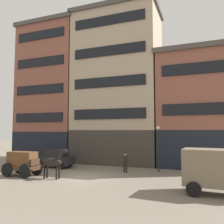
{
  "coord_description": "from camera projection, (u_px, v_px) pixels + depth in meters",
  "views": [
    {
      "loc": [
        9.16,
        -17.1,
        3.71
      ],
      "look_at": [
        1.88,
        1.87,
        5.3
      ],
      "focal_mm": 38.23,
      "sensor_mm": 36.0,
      "label": 1
    }
  ],
  "objects": [
    {
      "name": "ground_plane",
      "position": [
        82.0,
        177.0,
        18.9
      ],
      "size": [
        120.0,
        120.0,
        0.0
      ],
      "primitive_type": "plane",
      "color": "slate"
    },
    {
      "name": "building_far_left",
      "position": [
        53.0,
        91.0,
        31.61
      ],
      "size": [
        8.5,
        6.24,
        17.69
      ],
      "color": "black",
      "rests_on": "ground_plane"
    },
    {
      "name": "building_center_left",
      "position": [
        117.0,
        86.0,
        28.39
      ],
      "size": [
        10.28,
        6.24,
        18.06
      ],
      "color": "#38332D",
      "rests_on": "ground_plane"
    },
    {
      "name": "building_center_right",
      "position": [
        202.0,
        108.0,
        24.82
      ],
      "size": [
        9.1,
        6.24,
        12.04
      ],
      "color": "black",
      "rests_on": "ground_plane"
    },
    {
      "name": "cargo_wagon",
      "position": [
        23.0,
        162.0,
        19.5
      ],
      "size": [
        2.91,
        1.51,
        1.98
      ],
      "color": "#3D2819",
      "rests_on": "ground_plane"
    },
    {
      "name": "draft_horse",
      "position": [
        53.0,
        162.0,
        18.46
      ],
      "size": [
        2.34,
        0.61,
        2.3
      ],
      "color": "black",
      "rests_on": "ground_plane"
    },
    {
      "name": "delivery_truck_near",
      "position": [
        219.0,
        170.0,
        13.76
      ],
      "size": [
        4.46,
        2.4,
        2.62
      ],
      "color": "maroon",
      "rests_on": "ground_plane"
    },
    {
      "name": "sedan_dark",
      "position": [
        56.0,
        158.0,
        24.09
      ],
      "size": [
        3.7,
        1.86,
        1.83
      ],
      "color": "black",
      "rests_on": "ground_plane"
    },
    {
      "name": "pedestrian_officer",
      "position": [
        125.0,
        161.0,
        21.16
      ],
      "size": [
        0.49,
        0.49,
        1.79
      ],
      "color": "black",
      "rests_on": "ground_plane"
    },
    {
      "name": "streetlamp_curbside",
      "position": [
        158.0,
        142.0,
        21.6
      ],
      "size": [
        0.32,
        0.32,
        4.12
      ],
      "color": "black",
      "rests_on": "ground_plane"
    },
    {
      "name": "fire_hydrant_curbside",
      "position": [
        14.0,
        159.0,
        27.98
      ],
      "size": [
        0.24,
        0.24,
        0.83
      ],
      "color": "maroon",
      "rests_on": "ground_plane"
    }
  ]
}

